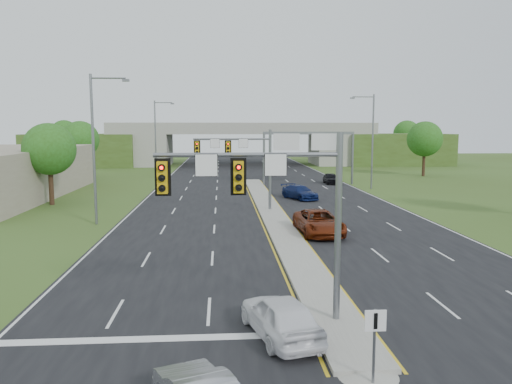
{
  "coord_description": "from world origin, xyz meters",
  "views": [
    {
      "loc": [
        -4.17,
        -17.34,
        7.13
      ],
      "look_at": [
        -1.93,
        14.68,
        3.0
      ],
      "focal_mm": 35.0,
      "sensor_mm": 36.0,
      "label": 1
    }
  ],
  "objects_px": {
    "sign_gantry": "(307,143)",
    "car_far_a": "(319,222)",
    "car_far_c": "(331,178)",
    "car_white": "(280,316)",
    "overpass": "(242,146)",
    "car_far_b": "(300,192)",
    "keep_right_sign": "(375,334)",
    "signal_mast_near": "(276,197)",
    "signal_mast_far": "(244,157)"
  },
  "relations": [
    {
      "from": "keep_right_sign",
      "to": "car_white",
      "type": "height_order",
      "value": "keep_right_sign"
    },
    {
      "from": "overpass",
      "to": "car_far_b",
      "type": "bearing_deg",
      "value": -85.58
    },
    {
      "from": "overpass",
      "to": "car_far_b",
      "type": "distance_m",
      "value": 48.25
    },
    {
      "from": "car_white",
      "to": "car_far_c",
      "type": "height_order",
      "value": "car_white"
    },
    {
      "from": "keep_right_sign",
      "to": "overpass",
      "type": "bearing_deg",
      "value": 90.0
    },
    {
      "from": "car_white",
      "to": "overpass",
      "type": "bearing_deg",
      "value": -106.34
    },
    {
      "from": "car_white",
      "to": "car_far_a",
      "type": "distance_m",
      "value": 17.08
    },
    {
      "from": "car_white",
      "to": "car_far_a",
      "type": "relative_size",
      "value": 0.76
    },
    {
      "from": "signal_mast_far",
      "to": "car_far_b",
      "type": "relative_size",
      "value": 1.46
    },
    {
      "from": "car_far_a",
      "to": "signal_mast_near",
      "type": "bearing_deg",
      "value": -109.77
    },
    {
      "from": "signal_mast_near",
      "to": "sign_gantry",
      "type": "distance_m",
      "value": 45.88
    },
    {
      "from": "overpass",
      "to": "car_far_a",
      "type": "distance_m",
      "value": 64.78
    },
    {
      "from": "sign_gantry",
      "to": "car_far_c",
      "type": "distance_m",
      "value": 5.61
    },
    {
      "from": "car_white",
      "to": "car_far_a",
      "type": "height_order",
      "value": "car_far_a"
    },
    {
      "from": "overpass",
      "to": "car_far_a",
      "type": "bearing_deg",
      "value": -87.9
    },
    {
      "from": "car_far_b",
      "to": "overpass",
      "type": "bearing_deg",
      "value": 70.11
    },
    {
      "from": "signal_mast_far",
      "to": "sign_gantry",
      "type": "relative_size",
      "value": 0.6
    },
    {
      "from": "signal_mast_near",
      "to": "signal_mast_far",
      "type": "bearing_deg",
      "value": 90.0
    },
    {
      "from": "keep_right_sign",
      "to": "signal_mast_near",
      "type": "bearing_deg",
      "value": 116.94
    },
    {
      "from": "signal_mast_near",
      "to": "car_far_c",
      "type": "height_order",
      "value": "signal_mast_near"
    },
    {
      "from": "signal_mast_near",
      "to": "signal_mast_far",
      "type": "height_order",
      "value": "same"
    },
    {
      "from": "signal_mast_near",
      "to": "car_far_c",
      "type": "distance_m",
      "value": 47.48
    },
    {
      "from": "car_far_a",
      "to": "car_far_c",
      "type": "height_order",
      "value": "car_far_a"
    },
    {
      "from": "sign_gantry",
      "to": "car_far_b",
      "type": "distance_m",
      "value": 14.04
    },
    {
      "from": "car_far_c",
      "to": "car_far_a",
      "type": "bearing_deg",
      "value": -102.56
    },
    {
      "from": "signal_mast_far",
      "to": "car_far_c",
      "type": "distance_m",
      "value": 24.36
    },
    {
      "from": "sign_gantry",
      "to": "car_far_a",
      "type": "bearing_deg",
      "value": -98.29
    },
    {
      "from": "signal_mast_near",
      "to": "car_far_c",
      "type": "bearing_deg",
      "value": 75.09
    },
    {
      "from": "signal_mast_far",
      "to": "overpass",
      "type": "distance_m",
      "value": 55.13
    },
    {
      "from": "car_white",
      "to": "car_far_c",
      "type": "xyz_separation_m",
      "value": [
        12.11,
        46.77,
        -0.06
      ]
    },
    {
      "from": "signal_mast_near",
      "to": "car_far_a",
      "type": "relative_size",
      "value": 1.21
    },
    {
      "from": "keep_right_sign",
      "to": "overpass",
      "type": "xyz_separation_m",
      "value": [
        0.0,
        84.53,
        2.04
      ]
    },
    {
      "from": "car_white",
      "to": "signal_mast_near",
      "type": "bearing_deg",
      "value": -101.34
    },
    {
      "from": "car_far_c",
      "to": "sign_gantry",
      "type": "bearing_deg",
      "value": -166.02
    },
    {
      "from": "keep_right_sign",
      "to": "car_white",
      "type": "relative_size",
      "value": 0.5
    },
    {
      "from": "signal_mast_near",
      "to": "car_far_b",
      "type": "distance_m",
      "value": 32.84
    },
    {
      "from": "car_white",
      "to": "car_far_c",
      "type": "bearing_deg",
      "value": -119.3
    },
    {
      "from": "keep_right_sign",
      "to": "car_far_c",
      "type": "xyz_separation_m",
      "value": [
        9.91,
        50.17,
        -0.81
      ]
    },
    {
      "from": "signal_mast_near",
      "to": "sign_gantry",
      "type": "height_order",
      "value": "signal_mast_near"
    },
    {
      "from": "signal_mast_far",
      "to": "keep_right_sign",
      "type": "xyz_separation_m",
      "value": [
        2.26,
        -29.45,
        -3.21
      ]
    },
    {
      "from": "sign_gantry",
      "to": "car_white",
      "type": "bearing_deg",
      "value": -100.92
    },
    {
      "from": "signal_mast_near",
      "to": "car_far_c",
      "type": "xyz_separation_m",
      "value": [
        12.17,
        45.71,
        -4.02
      ]
    },
    {
      "from": "sign_gantry",
      "to": "overpass",
      "type": "relative_size",
      "value": 0.14
    },
    {
      "from": "keep_right_sign",
      "to": "car_far_a",
      "type": "height_order",
      "value": "keep_right_sign"
    },
    {
      "from": "car_far_c",
      "to": "signal_mast_far",
      "type": "bearing_deg",
      "value": -119.03
    },
    {
      "from": "car_far_a",
      "to": "car_far_c",
      "type": "bearing_deg",
      "value": 73.01
    },
    {
      "from": "car_far_b",
      "to": "sign_gantry",
      "type": "bearing_deg",
      "value": 52.76
    },
    {
      "from": "car_white",
      "to": "car_far_b",
      "type": "distance_m",
      "value": 33.63
    },
    {
      "from": "sign_gantry",
      "to": "car_far_c",
      "type": "height_order",
      "value": "sign_gantry"
    },
    {
      "from": "overpass",
      "to": "car_white",
      "type": "distance_m",
      "value": 81.21
    }
  ]
}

